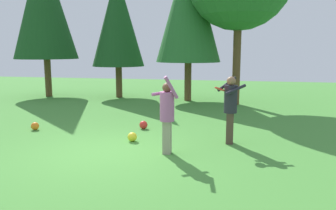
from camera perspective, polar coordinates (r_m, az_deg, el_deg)
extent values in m
plane|color=#478C38|center=(8.37, -10.15, -7.89)|extent=(40.00, 40.00, 0.00)
cube|color=gray|center=(8.05, -0.16, -5.49)|extent=(0.19, 0.22, 0.80)
cylinder|color=#A85693|center=(7.89, -0.16, -0.26)|extent=(0.34, 0.34, 0.69)
sphere|color=brown|center=(7.83, -0.16, 2.98)|extent=(0.23, 0.23, 0.23)
cylinder|color=#A85693|center=(8.02, -0.84, 2.07)|extent=(0.50, 0.44, 0.13)
cylinder|color=#A85693|center=(7.65, 0.55, 2.98)|extent=(0.34, 0.31, 0.54)
cube|color=#4C382D|center=(9.03, 10.43, -3.89)|extent=(0.19, 0.22, 0.83)
cylinder|color=#23232D|center=(8.88, 10.58, 1.01)|extent=(0.34, 0.34, 0.72)
sphere|color=#8C6647|center=(8.83, 10.67, 4.02)|extent=(0.24, 0.24, 0.24)
cylinder|color=#23232D|center=(8.68, 11.37, 2.57)|extent=(0.54, 0.41, 0.28)
cylinder|color=#23232D|center=(9.00, 9.95, 3.52)|extent=(0.51, 0.39, 0.39)
cylinder|color=red|center=(8.66, 8.75, 2.68)|extent=(0.37, 0.37, 0.12)
sphere|color=yellow|center=(9.20, -6.08, -5.40)|extent=(0.25, 0.25, 0.25)
sphere|color=orange|center=(11.21, -21.63, -3.35)|extent=(0.24, 0.24, 0.24)
sphere|color=red|center=(10.60, -4.19, -3.38)|extent=(0.26, 0.26, 0.26)
cylinder|color=brown|center=(17.69, -8.36, 6.07)|extent=(0.33, 0.33, 2.95)
cone|color=#19471E|center=(17.72, -8.56, 14.20)|extent=(2.66, 2.66, 4.73)
cylinder|color=brown|center=(15.45, 11.58, 7.83)|extent=(0.35, 0.35, 4.20)
cylinder|color=brown|center=(18.94, -19.80, 6.85)|extent=(0.34, 0.34, 3.62)
cone|color=#19471E|center=(19.09, -20.33, 16.11)|extent=(3.26, 3.26, 5.79)
cylinder|color=brown|center=(16.33, 3.42, 6.71)|extent=(0.33, 0.33, 3.42)
cone|color=#28662D|center=(16.45, 3.52, 16.88)|extent=(3.08, 3.08, 5.47)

